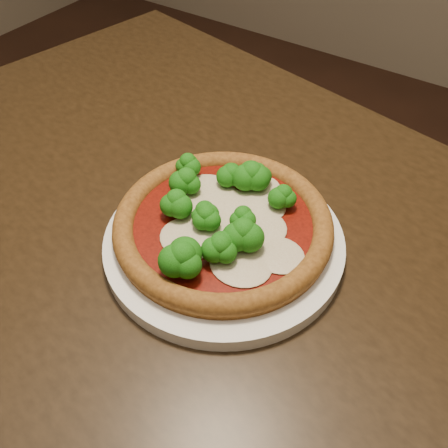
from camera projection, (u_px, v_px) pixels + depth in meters
The scene contains 4 objects.
floor at pixel (134, 421), 1.22m from camera, with size 4.00×4.00×0.00m, color black.
dining_table at pixel (214, 266), 0.73m from camera, with size 1.24×0.92×0.75m.
plate at pixel (224, 242), 0.61m from camera, with size 0.29×0.29×0.02m, color white.
pizza at pixel (223, 220), 0.59m from camera, with size 0.26×0.26×0.06m.
Camera 1 is at (0.47, -0.30, 1.21)m, focal length 40.00 mm.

